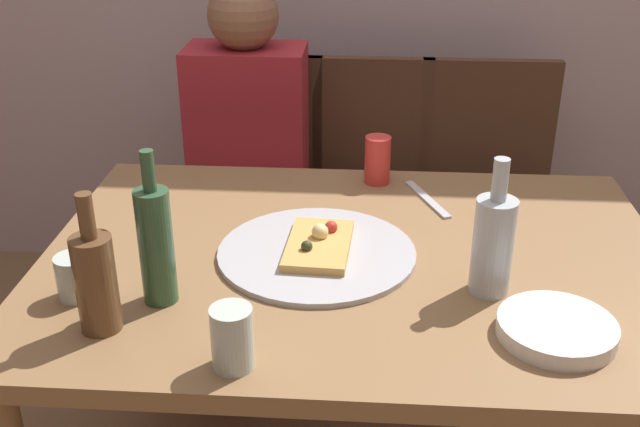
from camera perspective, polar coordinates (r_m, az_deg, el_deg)
dining_table at (r=1.65m, az=2.56°, el=-5.58°), size 1.32×0.94×0.73m
pizza_tray at (r=1.60m, az=-0.25°, el=-2.97°), size 0.42×0.42×0.01m
pizza_slice_last at (r=1.60m, az=-0.06°, el=-2.23°), size 0.14×0.23×0.05m
wine_bottle at (r=1.47m, az=12.85°, el=-2.16°), size 0.08×0.08×0.27m
beer_bottle at (r=1.38m, az=-16.47°, el=-4.80°), size 0.07×0.07×0.26m
water_bottle at (r=1.43m, az=-12.20°, el=-2.22°), size 0.07×0.07×0.30m
tumbler_near at (r=1.26m, az=-6.60°, el=-9.25°), size 0.07×0.07×0.11m
tumbler_far at (r=1.52m, az=-17.89°, el=-4.55°), size 0.07×0.07×0.09m
soda_can at (r=1.94m, az=4.34°, el=4.04°), size 0.07×0.07×0.12m
plate_stack at (r=1.41m, az=17.31°, el=-8.27°), size 0.21×0.21×0.03m
table_knife at (r=1.87m, az=8.04°, el=1.08°), size 0.10×0.21×0.01m
chair_left at (r=2.51m, az=-5.02°, el=2.46°), size 0.44×0.44×0.90m
chair_middle at (r=2.48m, az=3.20°, el=2.24°), size 0.44×0.44×0.90m
chair_right at (r=2.51m, az=12.39°, el=1.94°), size 0.44×0.44×0.90m
guest_in_sweater at (r=2.33m, az=-5.69°, el=3.87°), size 0.36×0.56×1.17m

